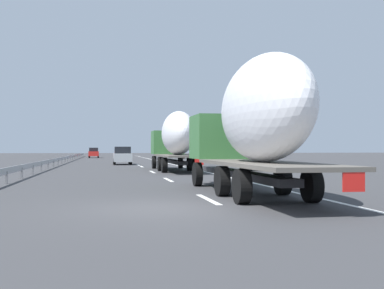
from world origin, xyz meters
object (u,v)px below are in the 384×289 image
(truck_trailing, at_px, (253,121))
(road_sign, at_px, (174,144))
(car_red_compact, at_px, (94,153))
(truck_lead, at_px, (175,138))
(car_silver_hatch, at_px, (122,156))

(truck_trailing, relative_size, road_sign, 3.81)
(truck_trailing, distance_m, car_red_compact, 72.00)
(truck_lead, xyz_separation_m, road_sign, (22.34, -3.10, -0.17))
(car_silver_hatch, bearing_deg, car_red_compact, 5.70)
(road_sign, bearing_deg, car_red_compact, 18.42)
(road_sign, bearing_deg, car_silver_hatch, 138.41)
(car_silver_hatch, distance_m, road_sign, 9.77)
(truck_lead, xyz_separation_m, truck_trailing, (-18.62, 0.00, 0.18))
(truck_trailing, bearing_deg, car_silver_hatch, 5.64)
(road_sign, bearing_deg, truck_lead, 172.10)
(car_silver_hatch, xyz_separation_m, road_sign, (7.24, -6.43, 1.33))
(car_silver_hatch, height_order, road_sign, road_sign)
(truck_trailing, distance_m, car_silver_hatch, 33.92)
(truck_lead, relative_size, truck_trailing, 1.00)
(truck_lead, distance_m, car_red_compact, 53.50)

